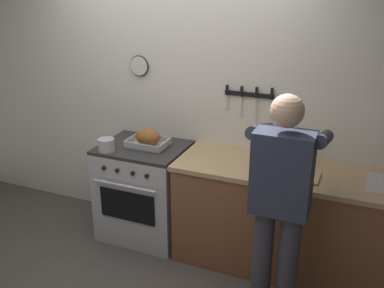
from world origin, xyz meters
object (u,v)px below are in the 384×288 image
object	(u,v)px
cutting_board	(295,175)
bottle_soy_sauce	(308,155)
stove	(144,191)
roasting_pan	(148,139)
saucepan	(106,145)
bottle_vinegar	(297,151)
person_cook	(281,198)
bottle_olive_oil	(256,148)

from	to	relation	value
cutting_board	bottle_soy_sauce	bearing A→B (deg)	79.26
stove	roasting_pan	distance (m)	0.53
saucepan	cutting_board	size ratio (longest dim) A/B	0.40
stove	cutting_board	bearing A→B (deg)	-4.04
cutting_board	bottle_vinegar	world-z (taller)	bottle_vinegar
stove	bottle_soy_sauce	distance (m)	1.53
person_cook	roasting_pan	bearing A→B (deg)	76.41
roasting_pan	saucepan	xyz separation A→B (m)	(-0.28, -0.23, -0.02)
roasting_pan	bottle_soy_sauce	xyz separation A→B (m)	(1.37, 0.14, 0.01)
roasting_pan	person_cook	bearing A→B (deg)	-24.47
roasting_pan	cutting_board	size ratio (longest dim) A/B	0.98
saucepan	cutting_board	distance (m)	1.61
roasting_pan	bottle_soy_sauce	size ratio (longest dim) A/B	1.82
cutting_board	bottle_olive_oil	xyz separation A→B (m)	(-0.35, 0.15, 0.11)
saucepan	person_cook	bearing A→B (deg)	-12.83
bottle_vinegar	roasting_pan	bearing A→B (deg)	-175.30
roasting_pan	stove	bearing A→B (deg)	-166.41
person_cook	saucepan	bearing A→B (deg)	88.05
saucepan	cutting_board	world-z (taller)	saucepan
bottle_vinegar	bottle_olive_oil	size ratio (longest dim) A/B	0.99
saucepan	bottle_vinegar	size ratio (longest dim) A/B	0.53
stove	bottle_soy_sauce	xyz separation A→B (m)	(1.42, 0.15, 0.53)
bottle_soy_sauce	cutting_board	bearing A→B (deg)	-100.74
roasting_pan	saucepan	world-z (taller)	roasting_pan
bottle_soy_sauce	bottle_olive_oil	bearing A→B (deg)	-165.46
stove	bottle_olive_oil	bearing A→B (deg)	2.78
bottle_soy_sauce	saucepan	bearing A→B (deg)	-167.16
roasting_pan	bottle_vinegar	size ratio (longest dim) A/B	1.29
roasting_pan	bottle_soy_sauce	bearing A→B (deg)	5.91
person_cook	saucepan	xyz separation A→B (m)	(-1.59, 0.36, 0.00)
bottle_soy_sauce	bottle_vinegar	bearing A→B (deg)	-157.11
saucepan	stove	bearing A→B (deg)	44.00
saucepan	cutting_board	bearing A→B (deg)	4.47
saucepan	bottle_olive_oil	xyz separation A→B (m)	(1.25, 0.27, 0.06)
person_cook	bottle_olive_oil	distance (m)	0.73
saucepan	bottle_vinegar	world-z (taller)	bottle_vinegar
bottle_vinegar	bottle_olive_oil	bearing A→B (deg)	-167.86
person_cook	cutting_board	distance (m)	0.49
stove	bottle_olive_oil	xyz separation A→B (m)	(1.02, 0.05, 0.57)
stove	bottle_vinegar	world-z (taller)	bottle_vinegar
cutting_board	bottle_soy_sauce	distance (m)	0.27
person_cook	bottle_olive_oil	size ratio (longest dim) A/B	5.98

